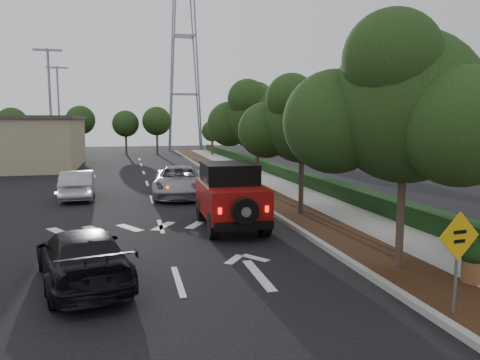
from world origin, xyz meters
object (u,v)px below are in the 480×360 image
object	(u,v)px
black_suv_oncoming	(82,257)
red_jeep	(230,195)
silver_suv_ahead	(179,181)
speed_hump_sign	(458,249)

from	to	relation	value
black_suv_oncoming	red_jeep	bearing A→B (deg)	-145.43
red_jeep	silver_suv_ahead	bearing A→B (deg)	99.12
silver_suv_ahead	black_suv_oncoming	xyz separation A→B (m)	(-3.59, -12.27, -0.10)
red_jeep	silver_suv_ahead	xyz separation A→B (m)	(-1.04, 7.25, -0.41)
red_jeep	silver_suv_ahead	distance (m)	7.34
silver_suv_ahead	speed_hump_sign	world-z (taller)	speed_hump_sign
red_jeep	silver_suv_ahead	size ratio (longest dim) A/B	0.83
red_jeep	black_suv_oncoming	distance (m)	6.84
silver_suv_ahead	black_suv_oncoming	size ratio (longest dim) A/B	1.20
silver_suv_ahead	black_suv_oncoming	distance (m)	12.78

